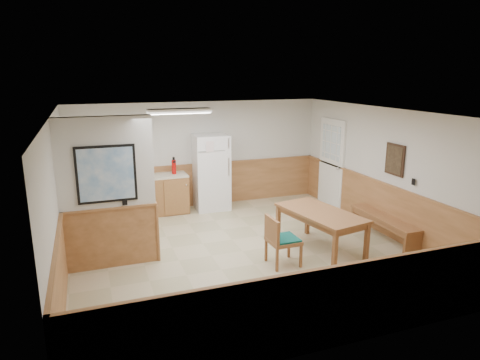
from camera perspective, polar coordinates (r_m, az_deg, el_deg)
name	(u,v)px	position (r m, az deg, el deg)	size (l,w,h in m)	color
ground	(242,251)	(7.87, 0.33, -9.46)	(6.00, 6.00, 0.00)	#C4B48D
ceiling	(243,113)	(7.24, 0.36, 8.97)	(6.00, 6.00, 0.02)	silver
back_wall	(199,155)	(10.26, -5.48, 3.40)	(6.00, 0.02, 2.50)	silver
right_wall	(385,172)	(8.93, 18.72, 1.08)	(0.02, 6.00, 2.50)	silver
left_wall	(57,202)	(7.05, -23.22, -2.71)	(0.02, 6.00, 2.50)	silver
wainscot_back	(200,185)	(10.41, -5.35, -0.68)	(6.00, 0.04, 1.00)	#B57A48
wainscot_right	(381,208)	(9.10, 18.25, -3.54)	(0.04, 6.00, 1.00)	#B57A48
wainscot_left	(63,248)	(7.29, -22.49, -8.36)	(0.04, 6.00, 1.00)	#B57A48
partition_wall	(108,195)	(7.23, -17.21, -1.93)	(1.50, 0.20, 2.50)	silver
kitchen_counter	(152,195)	(9.91, -11.68, -1.92)	(2.20, 0.61, 1.00)	olive
exterior_door	(331,163)	(10.46, 12.06, 2.24)	(0.07, 1.02, 2.15)	white
kitchen_window	(106,147)	(9.88, -17.38, 4.17)	(0.80, 0.04, 1.00)	white
wall_painting	(395,160)	(8.62, 19.93, 2.57)	(0.04, 0.50, 0.60)	#301E13
fluorescent_fixture	(179,111)	(8.27, -8.10, 9.10)	(1.20, 0.30, 0.09)	white
refrigerator	(211,172)	(10.03, -3.85, 1.05)	(0.81, 0.74, 1.77)	white
dining_table	(320,216)	(7.79, 10.68, -4.80)	(1.14, 1.81, 0.75)	#9E6339
dining_bench	(384,221)	(8.78, 18.65, -5.26)	(0.42, 1.76, 0.45)	#9E6339
dining_chair	(278,237)	(7.19, 5.15, -7.63)	(0.70, 0.50, 0.85)	#9E6339
fire_extinguisher	(174,166)	(9.85, -8.81, 1.79)	(0.11, 0.11, 0.39)	#BC0C0A
soap_bottle	(109,174)	(9.73, -17.03, 0.72)	(0.06, 0.06, 0.20)	#1A9027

